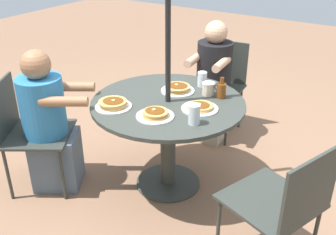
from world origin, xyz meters
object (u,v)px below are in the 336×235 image
Objects in this scene: diner_east at (49,127)px; patio_chair_east at (26,127)px; syrup_bottle at (221,90)px; coffee_cup at (208,89)px; pancake_plate_b at (113,104)px; diner_north at (212,86)px; pancake_plate_c at (155,114)px; patio_chair_south at (284,201)px; pancake_plate_d at (200,107)px; patio_chair_north at (219,81)px; pancake_plate_a at (178,89)px; drinking_glass_a at (202,79)px; patio_table at (168,119)px; drinking_glass_b at (194,114)px.

patio_chair_east is at bearing -90.00° from diner_east.
syrup_bottle is 0.10m from coffee_cup.
coffee_cup is (-0.93, -0.73, 0.26)m from diner_east.
syrup_bottle is at bearing -135.22° from pancake_plate_b.
diner_north is 4.36× the size of pancake_plate_c.
pancake_plate_c is at bearing 103.36° from patio_chair_south.
patio_chair_north is at bearing -71.38° from pancake_plate_d.
patio_chair_east is at bearing 34.75° from syrup_bottle.
patio_chair_south is 1.19m from pancake_plate_a.
diner_north is 11.74× the size of coffee_cup.
diner_east is 1.13m from pancake_plate_d.
patio_chair_east is 1.90m from patio_chair_south.
coffee_cup is (0.07, -0.25, 0.03)m from pancake_plate_d.
pancake_plate_b reaches higher than pancake_plate_c.
patio_chair_east is at bearing 116.15° from patio_chair_south.
diner_north is 9.55× the size of drinking_glass_a.
patio_table is 4.37× the size of pancake_plate_a.
drinking_glass_b is (-0.25, 0.58, 0.01)m from drinking_glass_a.
patio_chair_north reaches higher than pancake_plate_b.
pancake_plate_c is (-0.16, 1.31, 0.24)m from patio_chair_north.
pancake_plate_d is 0.27m from coffee_cup.
patio_chair_north reaches higher than pancake_plate_c.
patio_chair_east is 1.30m from drinking_glass_b.
coffee_cup is (-0.45, -0.55, 0.02)m from pancake_plate_b.
diner_north is 1.16m from pancake_plate_c.
patio_chair_north is 6.48× the size of drinking_glass_b.
pancake_plate_a is 2.19× the size of drinking_glass_a.
drinking_glass_b reaches higher than pancake_plate_b.
diner_east is at bearing 20.36° from pancake_plate_b.
patio_chair_south is 1.28m from pancake_plate_b.
patio_chair_north is 1.79m from patio_chair_south.
pancake_plate_d is (-1.00, -0.47, 0.23)m from diner_east.
coffee_cup is at bearing -74.83° from pancake_plate_d.
syrup_bottle is (-0.39, 0.79, 0.28)m from patio_chair_north.
patio_chair_north and patio_chair_east have the same top height.
syrup_bottle reaches higher than pancake_plate_c.
pancake_plate_b is (0.26, 0.29, 0.16)m from patio_table.
drinking_glass_b is at bearing 108.07° from pancake_plate_d.
drinking_glass_a is (-0.82, -0.85, 0.27)m from diner_east.
pancake_plate_b is 0.60m from drinking_glass_b.
coffee_cup is at bearing 108.15° from diner_north.
pancake_plate_c is (0.93, -0.11, 0.24)m from patio_chair_south.
patio_chair_east is 0.78× the size of diner_east.
patio_chair_north is at bearing -71.47° from drinking_glass_b.
patio_table is 1.01× the size of diner_east.
patio_chair_north reaches higher than drinking_glass_b.
patio_table is 1.06m from patio_chair_east.
pancake_plate_b reaches higher than pancake_plate_d.
pancake_plate_d is 2.19× the size of drinking_glass_a.
diner_north reaches higher than patio_chair_north.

